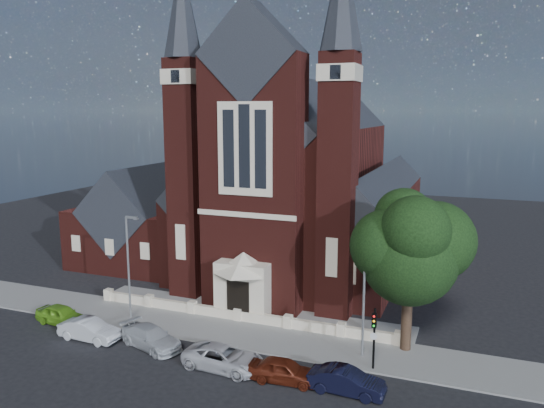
{
  "coord_description": "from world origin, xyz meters",
  "views": [
    {
      "loc": [
        16.2,
        -28.18,
        15.82
      ],
      "look_at": [
        0.6,
        12.0,
        8.22
      ],
      "focal_mm": 35.0,
      "sensor_mm": 36.0,
      "label": 1
    }
  ],
  "objects_px": {
    "church": "(305,187)",
    "traffic_signal": "(374,331)",
    "parish_hall": "(146,224)",
    "car_dark_red": "(284,370)",
    "car_lime_van": "(62,315)",
    "street_tree": "(411,251)",
    "car_silver_b": "(151,337)",
    "car_white_suv": "(224,358)",
    "street_lamp_left": "(129,261)",
    "street_lamp_right": "(365,290)",
    "car_navy": "(346,381)",
    "car_silver_a": "(90,330)"
  },
  "relations": [
    {
      "from": "car_dark_red",
      "to": "car_silver_a",
      "type": "bearing_deg",
      "value": 83.57
    },
    {
      "from": "parish_hall",
      "to": "car_dark_red",
      "type": "height_order",
      "value": "parish_hall"
    },
    {
      "from": "car_dark_red",
      "to": "street_lamp_left",
      "type": "bearing_deg",
      "value": 66.96
    },
    {
      "from": "street_tree",
      "to": "street_lamp_right",
      "type": "height_order",
      "value": "street_tree"
    },
    {
      "from": "car_white_suv",
      "to": "car_dark_red",
      "type": "distance_m",
      "value": 3.99
    },
    {
      "from": "car_silver_a",
      "to": "street_tree",
      "type": "bearing_deg",
      "value": -72.7
    },
    {
      "from": "parish_hall",
      "to": "car_navy",
      "type": "bearing_deg",
      "value": -35.74
    },
    {
      "from": "church",
      "to": "parish_hall",
      "type": "relative_size",
      "value": 2.86
    },
    {
      "from": "parish_hall",
      "to": "traffic_signal",
      "type": "distance_m",
      "value": 31.2
    },
    {
      "from": "car_navy",
      "to": "street_lamp_right",
      "type": "bearing_deg",
      "value": 1.39
    },
    {
      "from": "street_tree",
      "to": "car_navy",
      "type": "bearing_deg",
      "value": -111.19
    },
    {
      "from": "parish_hall",
      "to": "car_lime_van",
      "type": "height_order",
      "value": "parish_hall"
    },
    {
      "from": "church",
      "to": "car_dark_red",
      "type": "distance_m",
      "value": 25.71
    },
    {
      "from": "church",
      "to": "car_silver_b",
      "type": "xyz_separation_m",
      "value": [
        -3.61,
        -22.71,
        -7.47
      ]
    },
    {
      "from": "street_lamp_right",
      "to": "traffic_signal",
      "type": "bearing_deg",
      "value": -59.99
    },
    {
      "from": "church",
      "to": "car_dark_red",
      "type": "bearing_deg",
      "value": -75.09
    },
    {
      "from": "car_silver_a",
      "to": "car_navy",
      "type": "xyz_separation_m",
      "value": [
        18.39,
        -0.48,
        -0.02
      ]
    },
    {
      "from": "street_lamp_left",
      "to": "street_lamp_right",
      "type": "distance_m",
      "value": 18.0
    },
    {
      "from": "car_silver_a",
      "to": "car_navy",
      "type": "distance_m",
      "value": 18.4
    },
    {
      "from": "car_silver_b",
      "to": "car_navy",
      "type": "height_order",
      "value": "car_navy"
    },
    {
      "from": "car_lime_van",
      "to": "car_silver_b",
      "type": "height_order",
      "value": "car_lime_van"
    },
    {
      "from": "street_tree",
      "to": "car_silver_b",
      "type": "bearing_deg",
      "value": -161.34
    },
    {
      "from": "church",
      "to": "street_lamp_right",
      "type": "bearing_deg",
      "value": -61.96
    },
    {
      "from": "car_dark_red",
      "to": "traffic_signal",
      "type": "bearing_deg",
      "value": -59.38
    },
    {
      "from": "church",
      "to": "car_silver_a",
      "type": "relative_size",
      "value": 7.74
    },
    {
      "from": "car_silver_a",
      "to": "church",
      "type": "bearing_deg",
      "value": -18.38
    },
    {
      "from": "car_silver_b",
      "to": "car_navy",
      "type": "relative_size",
      "value": 1.13
    },
    {
      "from": "street_lamp_left",
      "to": "street_lamp_right",
      "type": "bearing_deg",
      "value": 0.0
    },
    {
      "from": "car_white_suv",
      "to": "street_lamp_right",
      "type": "bearing_deg",
      "value": -55.41
    },
    {
      "from": "street_lamp_left",
      "to": "car_silver_a",
      "type": "xyz_separation_m",
      "value": [
        -0.4,
        -4.29,
        -3.86
      ]
    },
    {
      "from": "car_silver_a",
      "to": "car_lime_van",
      "type": "bearing_deg",
      "value": 70.1
    },
    {
      "from": "street_lamp_left",
      "to": "car_dark_red",
      "type": "xyz_separation_m",
      "value": [
        14.24,
        -4.83,
        -3.88
      ]
    },
    {
      "from": "parish_hall",
      "to": "car_silver_a",
      "type": "xyz_separation_m",
      "value": [
        7.69,
        -18.29,
        -3.27
      ]
    },
    {
      "from": "parish_hall",
      "to": "car_silver_b",
      "type": "height_order",
      "value": "parish_hall"
    },
    {
      "from": "street_lamp_left",
      "to": "car_dark_red",
      "type": "relative_size",
      "value": 1.93
    },
    {
      "from": "car_silver_b",
      "to": "street_lamp_right",
      "type": "bearing_deg",
      "value": -55.77
    },
    {
      "from": "church",
      "to": "street_lamp_left",
      "type": "bearing_deg",
      "value": -112.66
    },
    {
      "from": "church",
      "to": "street_tree",
      "type": "bearing_deg",
      "value": -53.83
    },
    {
      "from": "car_lime_van",
      "to": "car_navy",
      "type": "distance_m",
      "value": 22.31
    },
    {
      "from": "street_tree",
      "to": "car_silver_a",
      "type": "relative_size",
      "value": 2.37
    },
    {
      "from": "car_white_suv",
      "to": "church",
      "type": "bearing_deg",
      "value": 9.03
    },
    {
      "from": "church",
      "to": "car_dark_red",
      "type": "relative_size",
      "value": 8.31
    },
    {
      "from": "street_lamp_right",
      "to": "traffic_signal",
      "type": "height_order",
      "value": "street_lamp_right"
    },
    {
      "from": "street_lamp_left",
      "to": "traffic_signal",
      "type": "relative_size",
      "value": 2.02
    },
    {
      "from": "car_lime_van",
      "to": "street_lamp_left",
      "type": "bearing_deg",
      "value": -50.72
    },
    {
      "from": "church",
      "to": "traffic_signal",
      "type": "distance_m",
      "value": 23.94
    },
    {
      "from": "church",
      "to": "car_white_suv",
      "type": "bearing_deg",
      "value": -84.33
    },
    {
      "from": "car_white_suv",
      "to": "car_dark_red",
      "type": "relative_size",
      "value": 1.25
    },
    {
      "from": "street_lamp_left",
      "to": "car_navy",
      "type": "xyz_separation_m",
      "value": [
        18.0,
        -4.77,
        -3.87
      ]
    },
    {
      "from": "street_lamp_right",
      "to": "car_white_suv",
      "type": "height_order",
      "value": "street_lamp_right"
    }
  ]
}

